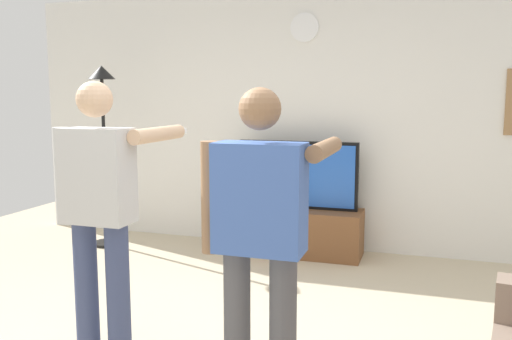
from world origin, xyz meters
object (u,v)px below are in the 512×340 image
tv_stand (296,231)px  television (298,175)px  floor_lamp (103,118)px  person_standing_nearer_lamp (100,206)px  wall_clock (305,27)px  person_standing_nearer_couch (261,229)px

tv_stand → television: bearing=90.0°
floor_lamp → person_standing_nearer_lamp: floor_lamp is taller
tv_stand → person_standing_nearer_lamp: 2.69m
wall_clock → floor_lamp: bearing=-163.9°
wall_clock → television: bearing=-90.0°
tv_stand → floor_lamp: size_ratio=0.69×
wall_clock → tv_stand: bearing=-90.0°
person_standing_nearer_lamp → television: bearing=77.1°
tv_stand → person_standing_nearer_couch: person_standing_nearer_couch is taller
tv_stand → person_standing_nearer_couch: bearing=-80.2°
person_standing_nearer_couch → wall_clock: bearing=98.9°
wall_clock → person_standing_nearer_lamp: bearing=-101.8°
television → person_standing_nearer_couch: bearing=-80.4°
wall_clock → person_standing_nearer_couch: (0.46, -2.98, -1.36)m
floor_lamp → television: bearing=9.6°
tv_stand → wall_clock: (-0.00, 0.29, 2.06)m
person_standing_nearer_lamp → person_standing_nearer_couch: 1.07m
floor_lamp → person_standing_nearer_lamp: (1.44, -2.23, -0.42)m
tv_stand → television: (0.00, 0.05, 0.58)m
person_standing_nearer_lamp → floor_lamp: bearing=122.9°
television → person_standing_nearer_couch: size_ratio=0.74×
person_standing_nearer_lamp → tv_stand: bearing=76.9°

